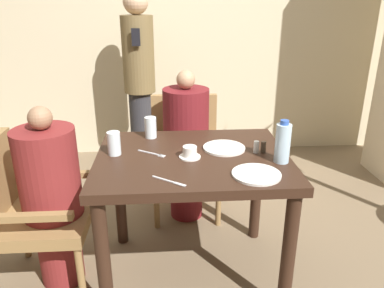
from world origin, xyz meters
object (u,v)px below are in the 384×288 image
plate_main_left (256,174)px  plate_main_right (224,148)px  glass_tall_mid (151,127)px  chair_left_side (28,208)px  diner_in_far_chair (186,145)px  glass_tall_near (114,143)px  diner_in_left_chair (52,198)px  teacup_with_saucer (190,153)px  water_bottle (283,143)px  chair_far_side (185,149)px  standing_host (139,79)px

plate_main_left → plate_main_right: size_ratio=1.00×
plate_main_right → glass_tall_mid: glass_tall_mid is taller
chair_left_side → diner_in_far_chair: 1.12m
glass_tall_near → diner_in_left_chair: bearing=-172.8°
diner_in_far_chair → glass_tall_near: 0.79m
chair_left_side → teacup_with_saucer: 0.94m
teacup_with_saucer → water_bottle: bearing=-10.4°
chair_far_side → glass_tall_near: size_ratio=6.86×
glass_tall_mid → diner_in_left_chair: bearing=-151.1°
glass_tall_near → glass_tall_mid: 0.31m
glass_tall_near → plate_main_right: bearing=3.5°
chair_far_side → water_bottle: size_ratio=3.89×
teacup_with_saucer → glass_tall_near: size_ratio=0.91×
plate_main_left → teacup_with_saucer: size_ratio=2.05×
chair_far_side → glass_tall_mid: (-0.23, -0.50, 0.35)m
diner_in_left_chair → chair_far_side: size_ratio=1.22×
diner_in_far_chair → standing_host: bearing=113.7°
chair_left_side → standing_host: standing_host is taller
plate_main_left → teacup_with_saucer: (-0.30, 0.23, 0.02)m
diner_in_far_chair → plate_main_left: (0.28, -0.92, 0.21)m
standing_host → water_bottle: standing_host is taller
glass_tall_mid → chair_far_side: bearing=65.1°
plate_main_left → diner_in_far_chair: bearing=107.3°
plate_main_right → chair_far_side: bearing=104.4°
plate_main_right → glass_tall_mid: (-0.41, 0.21, 0.06)m
diner_in_left_chair → plate_main_right: diner_in_left_chair is taller
diner_in_left_chair → diner_in_far_chair: bearing=40.7°
diner_in_far_chair → standing_host: 0.97m
diner_in_left_chair → water_bottle: size_ratio=4.73×
plate_main_right → teacup_with_saucer: teacup_with_saucer is taller
glass_tall_mid → standing_host: bearing=96.6°
diner_in_far_chair → diner_in_left_chair: bearing=-139.3°
diner_in_far_chair → plate_main_left: size_ratio=4.72×
standing_host → teacup_with_saucer: 1.57m
glass_tall_near → plate_main_left: bearing=-23.5°
chair_left_side → water_bottle: size_ratio=3.89×
chair_left_side → plate_main_right: size_ratio=3.71×
diner_in_far_chair → plate_main_left: bearing=-72.7°
teacup_with_saucer → chair_far_side: bearing=88.9°
diner_in_left_chair → glass_tall_mid: (0.53, 0.29, 0.29)m
chair_left_side → diner_in_far_chair: bearing=36.1°
glass_tall_mid → plate_main_left: bearing=-47.1°
standing_host → glass_tall_mid: 1.21m
teacup_with_saucer → water_bottle: 0.48m
standing_host → glass_tall_near: (-0.05, -1.45, -0.05)m
chair_left_side → chair_far_side: size_ratio=1.00×
teacup_with_saucer → glass_tall_near: (-0.40, 0.07, 0.04)m
teacup_with_saucer → diner_in_left_chair: bearing=178.0°
standing_host → teacup_with_saucer: (0.35, -1.52, -0.08)m
chair_left_side → diner_in_left_chair: bearing=0.0°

